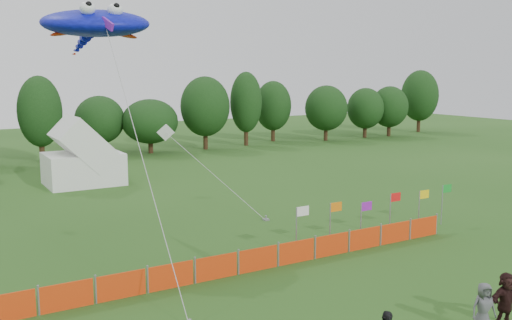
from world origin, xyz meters
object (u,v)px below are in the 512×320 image
spectator_f (506,299)px  stingray_kite (94,24)px  tent_right (83,158)px  barrier_fence (258,259)px  spectator_e (484,308)px

spectator_f → stingray_kite: stingray_kite is taller
tent_right → spectator_f: tent_right is taller
tent_right → barrier_fence: size_ratio=0.25×
tent_right → barrier_fence: tent_right is taller
tent_right → spectator_f: (6.10, -31.89, -1.08)m
tent_right → stingray_kite: size_ratio=0.30×
barrier_fence → spectator_e: (3.29, -8.84, 0.35)m
spectator_e → stingray_kite: size_ratio=0.09×
tent_right → spectator_e: size_ratio=3.28×
tent_right → spectator_f: bearing=-79.2°
barrier_fence → spectator_f: bearing=-63.0°
spectator_f → stingray_kite: bearing=122.8°
barrier_fence → stingray_kite: 13.92m
tent_right → barrier_fence: bearing=-86.0°
barrier_fence → spectator_f: spectator_f is taller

